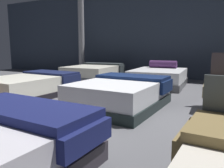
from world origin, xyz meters
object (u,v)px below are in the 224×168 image
at_px(bed_3, 31,86).
at_px(bed_6, 94,73).
at_px(bed_4, 120,94).
at_px(support_pillar, 81,33).
at_px(bed_7, 159,77).

xyz_separation_m(bed_3, bed_6, (-0.05, 2.91, 0.02)).
relative_size(bed_4, support_pillar, 0.56).
distance_m(bed_3, bed_6, 2.91).
height_order(bed_3, bed_7, bed_7).
bearing_deg(bed_6, bed_3, -91.82).
bearing_deg(bed_4, bed_6, 132.45).
height_order(bed_4, bed_7, bed_7).
distance_m(bed_3, bed_4, 2.37).
bearing_deg(support_pillar, bed_3, -71.52).
height_order(bed_3, bed_6, bed_6).
height_order(bed_6, bed_7, bed_7).
bearing_deg(bed_6, bed_4, -52.83).
bearing_deg(bed_7, bed_6, 175.52).
bearing_deg(bed_4, support_pillar, 135.18).
bearing_deg(bed_6, bed_7, -4.12).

